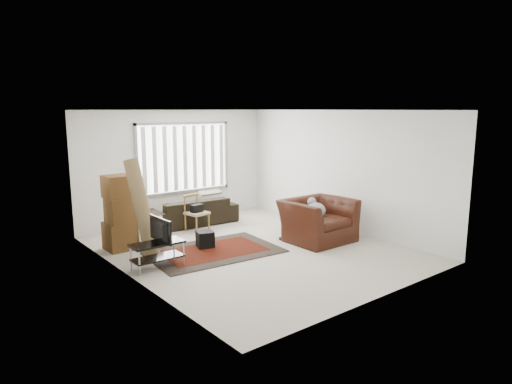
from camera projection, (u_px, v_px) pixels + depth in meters
room at (238, 158)px, 9.08m from camera, size 6.00×6.02×2.71m
persian_rug at (213, 251)px, 8.82m from camera, size 2.60×1.86×0.02m
tv_stand at (157, 250)px, 7.86m from camera, size 0.92×0.41×0.46m
tv at (157, 230)px, 7.80m from camera, size 0.10×0.74×0.43m
subwoofer at (205, 239)px, 9.04m from camera, size 0.39×0.39×0.32m
moving_boxes at (120, 215)px, 8.88m from camera, size 0.60×0.55×1.46m
white_flatpack at (151, 233)px, 9.00m from camera, size 0.52×0.28×0.63m
rolled_rug at (142, 209)px, 8.36m from camera, size 0.45×0.84×1.84m
sofa at (192, 208)px, 10.84m from camera, size 2.19×1.07×0.82m
side_chair at (196, 211)px, 10.27m from camera, size 0.52×0.52×0.82m
armchair at (318, 217)px, 9.47m from camera, size 1.36×1.18×1.00m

